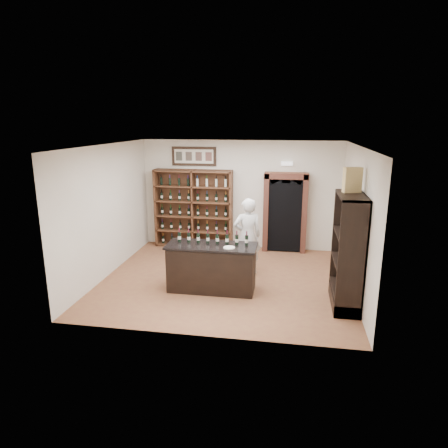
{
  "coord_description": "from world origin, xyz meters",
  "views": [
    {
      "loc": [
        1.38,
        -8.36,
        3.51
      ],
      "look_at": [
        -0.09,
        0.3,
        1.22
      ],
      "focal_mm": 32.0,
      "sensor_mm": 36.0,
      "label": 1
    }
  ],
  "objects": [
    {
      "name": "wine_crate",
      "position": [
        2.5,
        -0.68,
        2.44
      ],
      "size": [
        0.36,
        0.23,
        0.47
      ],
      "primitive_type": "cube",
      "rotation": [
        0.0,
        0.0,
        0.3
      ],
      "color": "tan",
      "rests_on": "side_cabinet"
    },
    {
      "name": "floor",
      "position": [
        0.0,
        0.0,
        0.0
      ],
      "size": [
        5.5,
        5.5,
        0.0
      ],
      "primitive_type": "plane",
      "color": "brown",
      "rests_on": "ground"
    },
    {
      "name": "ceiling",
      "position": [
        0.0,
        0.0,
        3.0
      ],
      "size": [
        5.5,
        5.5,
        0.0
      ],
      "primitive_type": "plane",
      "rotation": [
        3.14,
        0.0,
        0.0
      ],
      "color": "white",
      "rests_on": "wall_back"
    },
    {
      "name": "wine_shelf",
      "position": [
        -1.3,
        2.33,
        1.1
      ],
      "size": [
        2.2,
        0.38,
        2.2
      ],
      "color": "#54311D",
      "rests_on": "ground"
    },
    {
      "name": "counter_bottle_2",
      "position": [
        -0.51,
        -0.49,
        1.11
      ],
      "size": [
        0.07,
        0.07,
        0.3
      ],
      "color": "black",
      "rests_on": "tasting_counter"
    },
    {
      "name": "shopkeeper",
      "position": [
        0.43,
        0.51,
        0.9
      ],
      "size": [
        0.76,
        0.62,
        1.8
      ],
      "primitive_type": "imported",
      "rotation": [
        0.0,
        0.0,
        3.47
      ],
      "color": "silver",
      "rests_on": "ground"
    },
    {
      "name": "framed_picture",
      "position": [
        -1.3,
        2.47,
        2.55
      ],
      "size": [
        1.25,
        0.04,
        0.52
      ],
      "primitive_type": "cube",
      "color": "black",
      "rests_on": "wall_back"
    },
    {
      "name": "counter_bottle_7",
      "position": [
        0.52,
        -0.49,
        1.11
      ],
      "size": [
        0.07,
        0.07,
        0.3
      ],
      "color": "black",
      "rests_on": "tasting_counter"
    },
    {
      "name": "wall_left",
      "position": [
        -2.75,
        0.0,
        1.5
      ],
      "size": [
        0.04,
        5.0,
        3.0
      ],
      "primitive_type": "cube",
      "color": "silver",
      "rests_on": "ground"
    },
    {
      "name": "wall_back",
      "position": [
        0.0,
        2.5,
        1.5
      ],
      "size": [
        5.5,
        0.04,
        3.0
      ],
      "primitive_type": "cube",
      "color": "silver",
      "rests_on": "ground"
    },
    {
      "name": "counter_bottle_4",
      "position": [
        -0.1,
        -0.49,
        1.11
      ],
      "size": [
        0.07,
        0.07,
        0.3
      ],
      "color": "black",
      "rests_on": "tasting_counter"
    },
    {
      "name": "wall_right",
      "position": [
        2.75,
        0.0,
        1.5
      ],
      "size": [
        0.04,
        5.0,
        3.0
      ],
      "primitive_type": "cube",
      "color": "silver",
      "rests_on": "ground"
    },
    {
      "name": "counter_bottle_3",
      "position": [
        -0.3,
        -0.49,
        1.11
      ],
      "size": [
        0.07,
        0.07,
        0.3
      ],
      "color": "black",
      "rests_on": "tasting_counter"
    },
    {
      "name": "arched_doorway",
      "position": [
        1.25,
        2.33,
        1.14
      ],
      "size": [
        1.17,
        0.35,
        2.17
      ],
      "color": "black",
      "rests_on": "ground"
    },
    {
      "name": "counter_bottle_6",
      "position": [
        0.31,
        -0.49,
        1.11
      ],
      "size": [
        0.07,
        0.07,
        0.3
      ],
      "color": "black",
      "rests_on": "tasting_counter"
    },
    {
      "name": "counter_bottle_0",
      "position": [
        -0.92,
        -0.49,
        1.11
      ],
      "size": [
        0.07,
        0.07,
        0.3
      ],
      "color": "black",
      "rests_on": "tasting_counter"
    },
    {
      "name": "plate",
      "position": [
        0.19,
        -0.75,
        1.01
      ],
      "size": [
        0.24,
        0.24,
        0.02
      ],
      "primitive_type": "cylinder",
      "color": "beige",
      "rests_on": "tasting_counter"
    },
    {
      "name": "counter_bottle_5",
      "position": [
        0.11,
        -0.49,
        1.11
      ],
      "size": [
        0.07,
        0.07,
        0.3
      ],
      "color": "black",
      "rests_on": "tasting_counter"
    },
    {
      "name": "counter_bottle_1",
      "position": [
        -0.71,
        -0.49,
        1.11
      ],
      "size": [
        0.07,
        0.07,
        0.3
      ],
      "color": "black",
      "rests_on": "tasting_counter"
    },
    {
      "name": "side_cabinet",
      "position": [
        2.52,
        -0.9,
        0.75
      ],
      "size": [
        0.48,
        1.2,
        2.2
      ],
      "color": "black",
      "rests_on": "ground"
    },
    {
      "name": "tasting_counter",
      "position": [
        -0.2,
        -0.6,
        0.49
      ],
      "size": [
        1.88,
        0.78,
        1.0
      ],
      "color": "black",
      "rests_on": "ground"
    },
    {
      "name": "emergency_light",
      "position": [
        1.25,
        2.42,
        2.4
      ],
      "size": [
        0.3,
        0.1,
        0.1
      ],
      "primitive_type": "cube",
      "color": "white",
      "rests_on": "wall_back"
    }
  ]
}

